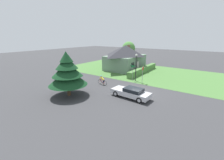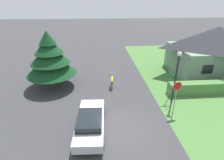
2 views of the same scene
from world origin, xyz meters
name	(u,v)px [view 1 (image 1 of 2)]	position (x,y,z in m)	size (l,w,h in m)	color
ground_plane	(138,93)	(0.00, 0.00, 0.00)	(140.00, 140.00, 0.00)	#38383A
grass_verge_right	(145,72)	(11.68, 4.00, 0.01)	(16.00, 36.00, 0.01)	#477538
cottage_house	(125,57)	(11.92, 9.00, 2.74)	(9.51, 6.85, 5.27)	slate
hedge_row	(143,70)	(10.94, 4.16, 0.57)	(11.69, 0.90, 1.14)	#4C7A3D
sedan_left_lane	(131,93)	(-1.82, 0.01, 0.63)	(1.99, 4.85, 1.25)	#BCBCC1
cyclist	(102,80)	(0.09, 5.99, 0.68)	(0.44, 1.77, 1.42)	black
stop_sign	(143,71)	(4.42, 1.39, 1.87)	(0.68, 0.08, 2.67)	gray
street_lamp	(136,63)	(4.87, 2.81, 3.02)	(0.36, 0.36, 4.53)	black
street_name_sign	(133,70)	(4.68, 3.27, 1.79)	(0.90, 0.90, 2.56)	gray
conifer_tall_near	(67,72)	(-5.65, 6.71, 2.97)	(4.69, 4.69, 5.48)	#4C3823
deciduous_tree_right	(129,49)	(18.17, 11.70, 4.02)	(3.38, 3.38, 5.81)	#4C3823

